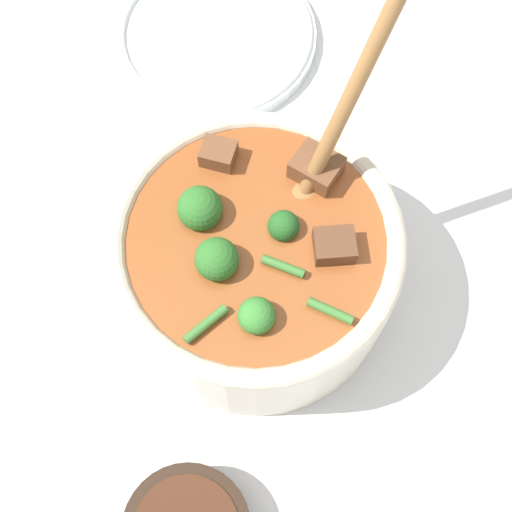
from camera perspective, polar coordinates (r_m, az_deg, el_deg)
ground_plane at (r=0.64m, az=0.00°, el=-2.50°), size 4.00×4.00×0.00m
stew_bowl at (r=0.58m, az=0.02°, el=-0.26°), size 0.25×0.23×0.27m
empty_plate at (r=0.77m, az=-3.32°, el=17.25°), size 0.21×0.21×0.02m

